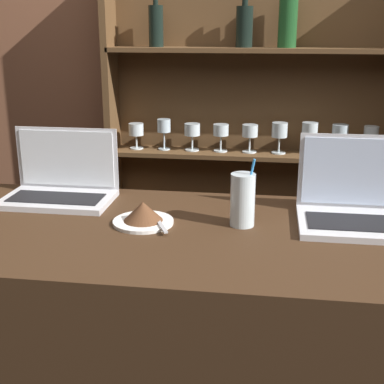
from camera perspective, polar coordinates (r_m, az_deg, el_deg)
The scene contains 6 objects.
back_wall at distance 2.52m, azimuth 4.91°, elevation 12.12°, with size 7.00×0.06×2.70m.
back_shelf at distance 2.50m, azimuth 6.10°, elevation 3.26°, with size 1.30×0.18×1.85m.
laptop_near at distance 1.78m, azimuth -13.79°, elevation 0.80°, with size 0.35×0.21×0.22m.
laptop_far at distance 1.59m, azimuth 16.94°, elevation -1.37°, with size 0.32×0.25×0.24m.
cake_plate at distance 1.53m, azimuth -5.23°, elevation -2.41°, with size 0.18×0.18×0.07m.
water_glass at distance 1.50m, azimuth 5.43°, elevation -0.84°, with size 0.07×0.07×0.19m.
Camera 1 is at (0.15, -1.02, 1.58)m, focal length 50.00 mm.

